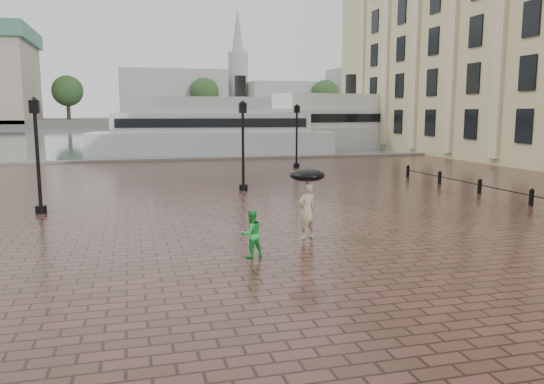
{
  "coord_description": "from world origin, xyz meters",
  "views": [
    {
      "loc": [
        -2.47,
        -12.23,
        3.94
      ],
      "look_at": [
        1.87,
        4.07,
        1.4
      ],
      "focal_mm": 35.0,
      "sensor_mm": 36.0,
      "label": 1
    }
  ],
  "objects": [
    {
      "name": "umbrella",
      "position": [
        2.79,
        3.27,
        2.01
      ],
      "size": [
        1.1,
        1.1,
        1.17
      ],
      "color": "black",
      "rests_on": "ground"
    },
    {
      "name": "child_pedestrian",
      "position": [
        0.62,
        1.56,
        0.66
      ],
      "size": [
        0.76,
        0.67,
        1.32
      ],
      "primitive_type": "imported",
      "rotation": [
        0.0,
        0.0,
        3.45
      ],
      "color": "green",
      "rests_on": "ground"
    },
    {
      "name": "ferry_far",
      "position": [
        18.46,
        42.49,
        2.42
      ],
      "size": [
        25.29,
        11.48,
        8.06
      ],
      "rotation": [
        0.0,
        0.0,
        0.24
      ],
      "color": "silver",
      "rests_on": "ground"
    },
    {
      "name": "quay_edge",
      "position": [
        0.0,
        32.0,
        0.0
      ],
      "size": [
        80.0,
        0.6,
        0.3
      ],
      "primitive_type": "cube",
      "color": "slate",
      "rests_on": "ground"
    },
    {
      "name": "harbour_water",
      "position": [
        0.0,
        92.0,
        0.0
      ],
      "size": [
        240.0,
        240.0,
        0.0
      ],
      "primitive_type": "plane",
      "color": "#455054",
      "rests_on": "ground"
    },
    {
      "name": "ferry_near",
      "position": [
        4.89,
        37.0,
        2.19
      ],
      "size": [
        22.66,
        8.05,
        7.27
      ],
      "rotation": [
        0.0,
        0.0,
        -0.13
      ],
      "color": "silver",
      "rests_on": "ground"
    },
    {
      "name": "ground",
      "position": [
        0.0,
        0.0,
        0.0
      ],
      "size": [
        300.0,
        300.0,
        0.0
      ],
      "primitive_type": "plane",
      "color": "#3A241A",
      "rests_on": "ground"
    },
    {
      "name": "far_shore",
      "position": [
        0.0,
        160.0,
        1.0
      ],
      "size": [
        300.0,
        60.0,
        2.0
      ],
      "primitive_type": "cube",
      "color": "#4C4C47",
      "rests_on": "ground"
    },
    {
      "name": "bollard_row",
      "position": [
        14.0,
        6.5,
        0.4
      ],
      "size": [
        0.22,
        21.22,
        0.73
      ],
      "color": "black",
      "rests_on": "ground"
    },
    {
      "name": "far_trees",
      "position": [
        0.0,
        138.0,
        9.42
      ],
      "size": [
        188.0,
        8.0,
        13.5
      ],
      "color": "#2D2119",
      "rests_on": "ground"
    },
    {
      "name": "street_lamps",
      "position": [
        -1.5,
        17.5,
        2.33
      ],
      "size": [
        21.44,
        14.44,
        4.4
      ],
      "color": "black",
      "rests_on": "ground"
    },
    {
      "name": "distant_skyline",
      "position": [
        48.14,
        150.0,
        9.45
      ],
      "size": [
        102.5,
        22.0,
        33.0
      ],
      "color": "gray",
      "rests_on": "ground"
    },
    {
      "name": "adult_pedestrian",
      "position": [
        2.79,
        3.27,
        0.89
      ],
      "size": [
        0.76,
        0.62,
        1.78
      ],
      "primitive_type": "imported",
      "rotation": [
        0.0,
        0.0,
        3.5
      ],
      "color": "tan",
      "rests_on": "ground"
    }
  ]
}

